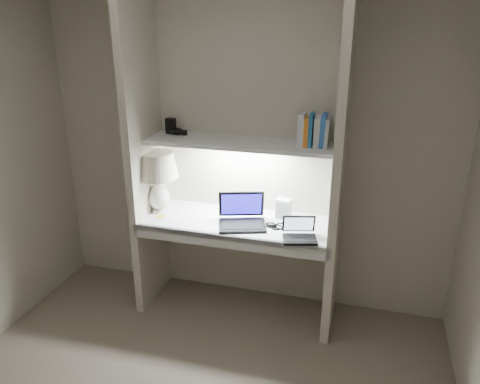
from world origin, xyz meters
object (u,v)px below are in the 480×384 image
(laptop_main, at_px, (242,217))
(table_lamp, at_px, (157,172))
(laptop_netbook, at_px, (299,234))
(book_row, at_px, (314,131))
(speaker, at_px, (284,209))

(laptop_main, bearing_deg, table_lamp, 157.21)
(laptop_netbook, distance_m, book_row, 0.73)
(table_lamp, distance_m, laptop_netbook, 1.19)
(laptop_netbook, relative_size, book_row, 1.20)
(laptop_main, relative_size, book_row, 1.81)
(book_row, bearing_deg, laptop_main, -161.42)
(laptop_main, bearing_deg, laptop_netbook, -33.89)
(table_lamp, height_order, laptop_main, table_lamp)
(laptop_main, relative_size, speaker, 2.70)
(laptop_netbook, bearing_deg, laptop_main, 149.29)
(speaker, bearing_deg, table_lamp, -159.24)
(laptop_main, distance_m, book_row, 0.82)
(laptop_main, bearing_deg, book_row, 0.38)
(laptop_netbook, distance_m, speaker, 0.36)
(table_lamp, xyz_separation_m, speaker, (0.97, 0.14, -0.25))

